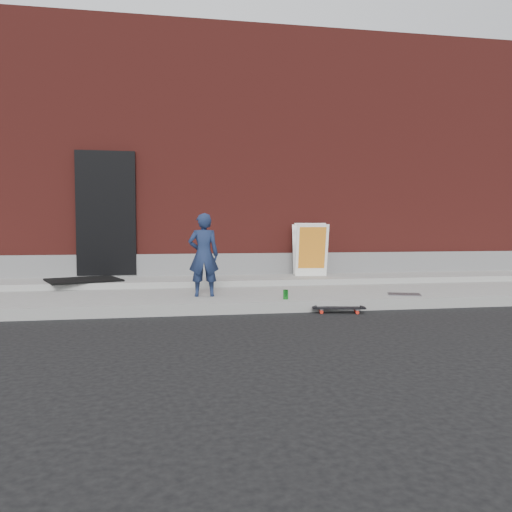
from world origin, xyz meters
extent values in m
plane|color=black|center=(0.00, 0.00, 0.00)|extent=(80.00, 80.00, 0.00)
cube|color=gray|center=(0.00, 1.50, 0.07)|extent=(20.00, 3.00, 0.15)
cube|color=gray|center=(0.00, 2.40, 0.20)|extent=(20.00, 1.20, 0.10)
cube|color=maroon|center=(0.00, 7.00, 2.50)|extent=(20.00, 8.00, 5.00)
cube|color=slate|center=(0.00, 2.97, 0.45)|extent=(20.00, 0.10, 0.40)
cube|color=black|center=(-2.60, 2.96, 1.40)|extent=(1.05, 0.12, 2.25)
imported|color=#192647|center=(-0.99, 0.73, 0.75)|extent=(0.45, 0.31, 1.20)
cylinder|color=red|center=(1.00, -0.10, 0.02)|extent=(0.05, 0.04, 0.05)
cylinder|color=red|center=(0.97, -0.24, 0.02)|extent=(0.05, 0.04, 0.05)
cylinder|color=red|center=(0.54, 0.00, 0.02)|extent=(0.05, 0.04, 0.05)
cylinder|color=red|center=(0.51, -0.14, 0.02)|extent=(0.05, 0.04, 0.05)
cube|color=#A4A5A9|center=(0.99, -0.17, 0.05)|extent=(0.07, 0.15, 0.02)
cube|color=#A4A5A9|center=(0.53, -0.07, 0.05)|extent=(0.07, 0.15, 0.02)
cube|color=black|center=(0.76, -0.12, 0.07)|extent=(0.70, 0.32, 0.01)
cube|color=white|center=(1.09, 2.33, 0.73)|extent=(0.61, 0.33, 0.95)
cube|color=white|center=(1.14, 2.75, 0.73)|extent=(0.61, 0.33, 0.95)
cube|color=yellow|center=(1.09, 2.30, 0.68)|extent=(0.51, 0.25, 0.76)
cube|color=white|center=(1.11, 2.54, 1.20)|extent=(0.59, 0.11, 0.05)
cylinder|color=#1C8D27|center=(0.11, 0.24, 0.22)|extent=(0.09, 0.09, 0.13)
cube|color=black|center=(-2.90, 2.23, 0.27)|extent=(1.38, 1.26, 0.03)
cube|color=#535257|center=(1.95, 0.39, 0.16)|extent=(0.53, 0.43, 0.01)
camera|label=1|loc=(-1.46, -6.45, 1.14)|focal=35.00mm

